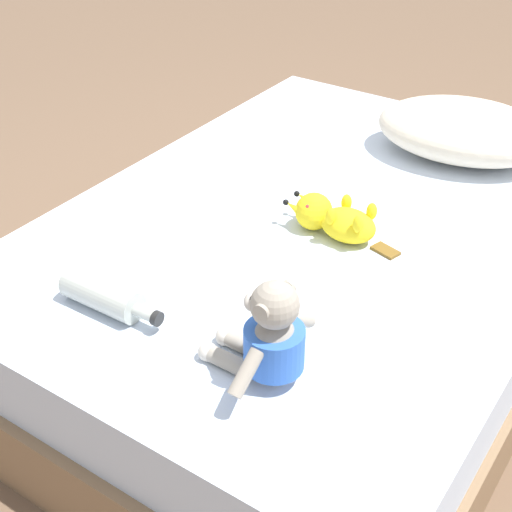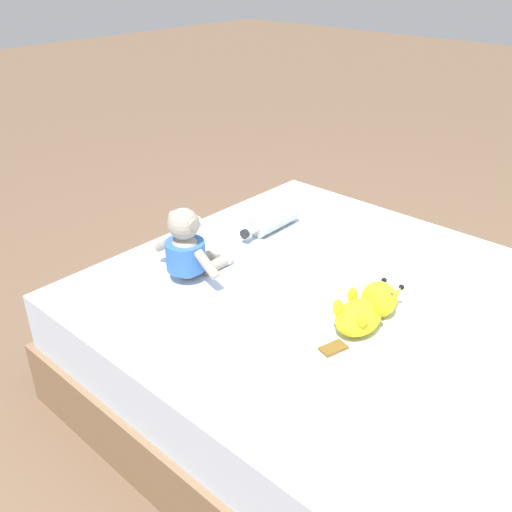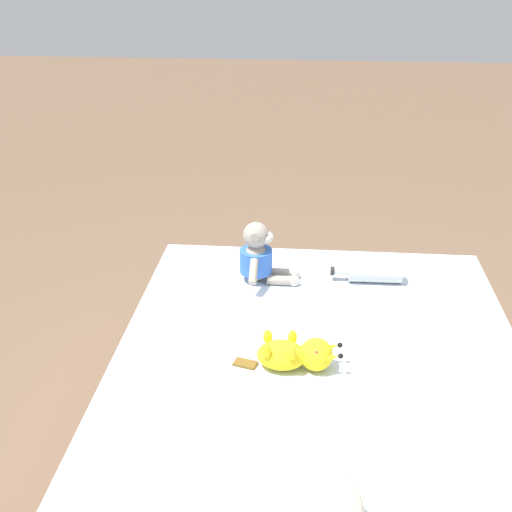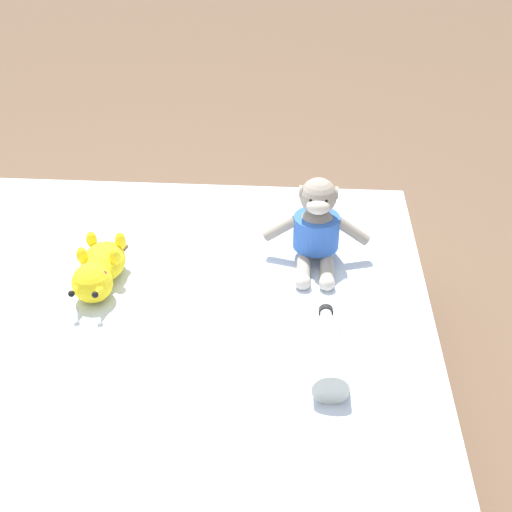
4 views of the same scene
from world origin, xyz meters
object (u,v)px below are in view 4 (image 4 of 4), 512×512
at_px(glass_bottle, 328,356).
at_px(bed, 82,363).
at_px(plush_yellow_creature, 99,270).
at_px(plush_monkey, 317,228).

bearing_deg(glass_bottle, bed, 72.32).
bearing_deg(glass_bottle, plush_yellow_creature, 64.56).
xyz_separation_m(bed, plush_monkey, (0.23, -0.60, 0.30)).
distance_m(bed, plush_yellow_creature, 0.27).
bearing_deg(plush_monkey, glass_bottle, -176.63).
relative_size(plush_monkey, glass_bottle, 1.08).
relative_size(bed, plush_yellow_creature, 5.52).
bearing_deg(plush_yellow_creature, plush_monkey, -73.89).
bearing_deg(glass_bottle, plush_monkey, 3.37).
bearing_deg(plush_monkey, bed, 110.74).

